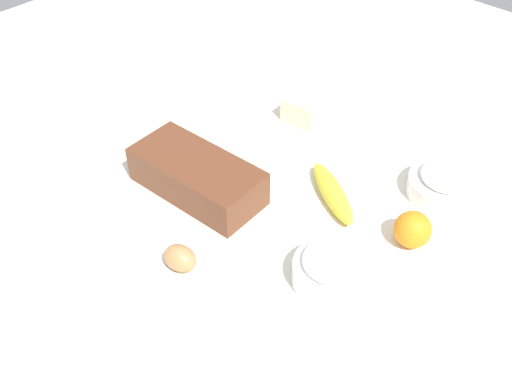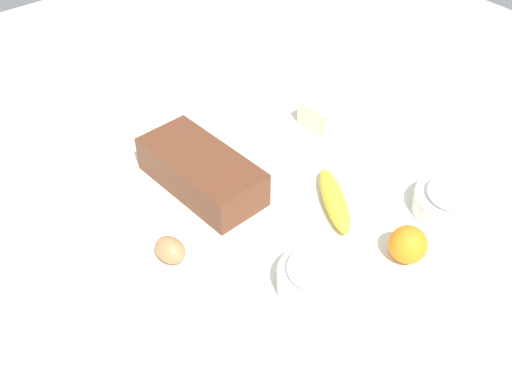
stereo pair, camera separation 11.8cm
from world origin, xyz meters
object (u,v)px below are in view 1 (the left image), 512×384
loaf_pan (197,176)px  orange_fruit (413,229)px  sugar_bowl (332,269)px  butter_block (304,111)px  egg_near_butter (180,258)px  banana (333,193)px  flour_bowl (445,183)px

loaf_pan → orange_fruit: loaf_pan is taller
sugar_bowl → butter_block: 0.49m
sugar_bowl → egg_near_butter: sugar_bowl is taller
loaf_pan → egg_near_butter: loaf_pan is taller
loaf_pan → banana: 0.28m
banana → orange_fruit: size_ratio=2.66×
flour_bowl → sugar_bowl: (-0.03, -0.34, 0.00)m
loaf_pan → flour_bowl: bearing=38.4°
loaf_pan → orange_fruit: 0.44m
orange_fruit → butter_block: (-0.40, 0.17, -0.01)m
banana → butter_block: bearing=142.1°
banana → orange_fruit: bearing=2.1°
banana → butter_block: butter_block is taller
flour_bowl → egg_near_butter: size_ratio=2.31×
banana → flour_bowl: bearing=47.7°
flour_bowl → butter_block: (-0.38, 0.00, -0.00)m
loaf_pan → banana: (0.22, 0.17, -0.02)m
flour_bowl → butter_block: flour_bowl is taller
butter_block → egg_near_butter: butter_block is taller
banana → orange_fruit: (0.18, 0.01, 0.02)m
egg_near_butter → orange_fruit: bearing=51.4°
loaf_pan → butter_block: (-0.00, 0.34, -0.01)m
loaf_pan → orange_fruit: (0.40, 0.18, -0.01)m
loaf_pan → butter_block: bearing=86.6°
flour_bowl → banana: flour_bowl is taller
banana → butter_block: 0.28m
banana → orange_fruit: orange_fruit is taller
loaf_pan → orange_fruit: bearing=19.9°
banana → egg_near_butter: size_ratio=2.93×
sugar_bowl → butter_block: (-0.35, 0.35, -0.00)m
loaf_pan → banana: bearing=33.8°
banana → egg_near_butter: 0.34m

